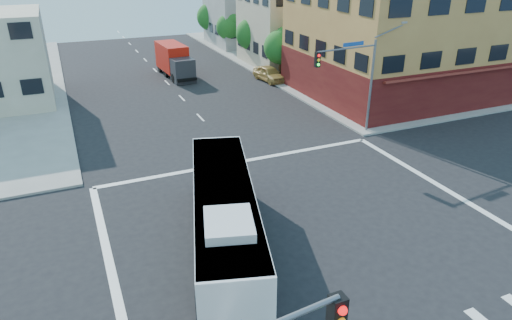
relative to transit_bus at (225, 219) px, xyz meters
name	(u,v)px	position (x,y,z in m)	size (l,w,h in m)	color
ground	(314,236)	(4.41, -0.56, -1.78)	(120.00, 120.00, 0.00)	black
sidewalk_ne	(406,49)	(39.41, 34.44, -1.71)	(50.00, 50.00, 0.15)	gray
corner_building_ne	(405,31)	(24.40, 17.92, 4.11)	(18.10, 15.44, 14.00)	#C18C45
building_east_near	(297,25)	(21.39, 33.42, 2.72)	(12.06, 10.06, 9.00)	#BDAF90
building_east_far	(252,9)	(21.39, 47.42, 3.22)	(12.06, 10.06, 10.00)	#A1A19C
signal_mast_ne	(354,70)	(13.49, 10.06, 3.20)	(7.91, 1.13, 8.07)	slate
street_tree_a	(282,45)	(16.32, 27.36, 1.81)	(3.60, 3.60, 5.53)	#3A2915
street_tree_b	(252,32)	(16.32, 35.36, 1.97)	(3.80, 3.80, 5.79)	#3A2915
street_tree_c	(229,25)	(16.32, 43.36, 1.68)	(3.40, 3.40, 5.29)	#3A2915
street_tree_d	(211,15)	(16.32, 51.36, 2.10)	(4.00, 4.00, 6.03)	#3A2915
transit_bus	(225,219)	(0.00, 0.00, 0.00)	(5.88, 12.55, 3.64)	black
box_truck	(175,62)	(5.91, 32.66, -0.12)	(2.70, 7.75, 3.43)	#2A2A30
parked_car	(269,74)	(14.66, 26.83, -0.99)	(1.86, 4.62, 1.57)	tan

